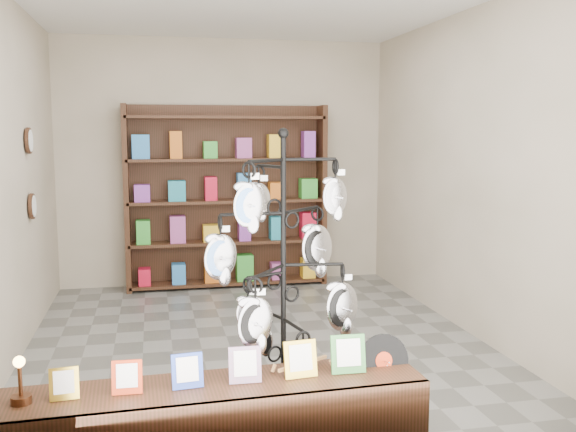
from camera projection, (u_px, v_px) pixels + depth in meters
name	position (u px, v px, depth m)	size (l,w,h in m)	color
ground	(258.00, 345.00, 5.69)	(5.00, 5.00, 0.00)	slate
room_envelope	(257.00, 135.00, 5.44)	(5.00, 5.00, 5.00)	beige
display_tree	(283.00, 266.00, 3.76)	(1.04, 1.04, 1.90)	black
back_shelving	(227.00, 202.00, 7.78)	(2.42, 0.36, 2.20)	black
wall_clocks	(31.00, 174.00, 5.86)	(0.03, 0.24, 0.84)	black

